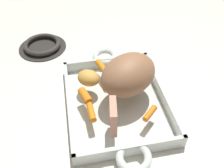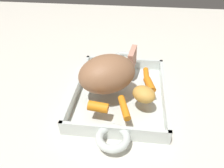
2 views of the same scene
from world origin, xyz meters
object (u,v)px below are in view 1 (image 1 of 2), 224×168
baby_carrot_northeast (150,113)px  baby_carrot_short (91,111)px  pork_roast (128,74)px  baby_carrot_center_right (124,63)px  baby_carrot_northwest (103,69)px  potato_golden_large (89,78)px  baby_carrot_center_left (85,97)px  stove_burner_rear (42,45)px  roasting_dish (117,101)px  roast_slice_thick (113,116)px

baby_carrot_northeast → baby_carrot_short: baby_carrot_short is taller
pork_roast → baby_carrot_center_right: (-0.09, 0.01, -0.04)m
pork_roast → baby_carrot_northwest: bearing=-147.6°
baby_carrot_northwest → potato_golden_large: 0.06m
baby_carrot_northeast → baby_carrot_center_left: bearing=-119.1°
pork_roast → stove_burner_rear: pork_roast is taller
pork_roast → baby_carrot_short: pork_roast is taller
baby_carrot_short → stove_burner_rear: baby_carrot_short is taller
pork_roast → potato_golden_large: (-0.04, -0.10, -0.03)m
baby_carrot_northwest → stove_burner_rear: (-0.20, -0.17, -0.04)m
baby_carrot_northwest → potato_golden_large: potato_golden_large is taller
roasting_dish → pork_roast: bearing=117.0°
baby_carrot_short → baby_carrot_northwest: bearing=159.9°
stove_burner_rear → baby_carrot_short: bearing=19.2°
baby_carrot_short → potato_golden_large: potato_golden_large is taller
pork_roast → stove_burner_rear: bearing=-141.4°
roasting_dish → baby_carrot_center_right: bearing=157.9°
roasting_dish → baby_carrot_northeast: (0.08, 0.06, 0.03)m
roast_slice_thick → baby_carrot_center_right: (-0.20, 0.07, -0.02)m
baby_carrot_center_right → potato_golden_large: potato_golden_large is taller
roast_slice_thick → baby_carrot_northwest: 0.19m
baby_carrot_center_left → pork_roast: bearing=99.3°
baby_carrot_short → stove_burner_rear: size_ratio=0.36×
roasting_dish → pork_roast: size_ratio=2.79×
baby_carrot_center_left → baby_carrot_northwest: baby_carrot_center_left is taller
roasting_dish → baby_carrot_northeast: bearing=37.6°
baby_carrot_center_right → baby_carrot_center_left: size_ratio=0.97×
pork_roast → roast_slice_thick: 0.12m
baby_carrot_northeast → roasting_dish: bearing=-142.4°
stove_burner_rear → potato_golden_large: bearing=27.9°
pork_roast → baby_carrot_short: bearing=-57.6°
roast_slice_thick → baby_carrot_center_right: bearing=160.4°
baby_carrot_northwest → stove_burner_rear: bearing=-139.1°
baby_carrot_northeast → baby_carrot_short: (-0.03, -0.13, 0.00)m
baby_carrot_center_left → stove_burner_rear: 0.32m
stove_burner_rear → roasting_dish: bearing=32.8°
baby_carrot_center_right → roast_slice_thick: bearing=-19.6°
roast_slice_thick → stove_burner_rear: size_ratio=0.41×
roasting_dish → baby_carrot_short: baby_carrot_short is taller
roasting_dish → baby_carrot_northwest: (-0.10, -0.02, 0.03)m
roasting_dish → pork_roast: (-0.02, 0.03, 0.07)m
pork_roast → roast_slice_thick: bearing=-29.0°
baby_carrot_center_left → potato_golden_large: (-0.06, 0.02, 0.01)m
baby_carrot_northeast → stove_burner_rear: (-0.37, -0.25, -0.04)m
baby_carrot_northeast → stove_burner_rear: baby_carrot_northeast is taller
baby_carrot_center_right → stove_burner_rear: 0.30m
roasting_dish → stove_burner_rear: 0.35m
baby_carrot_center_left → stove_burner_rear: size_ratio=0.31×
baby_carrot_northwest → baby_carrot_short: bearing=-20.1°
pork_roast → roasting_dish: bearing=-63.0°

